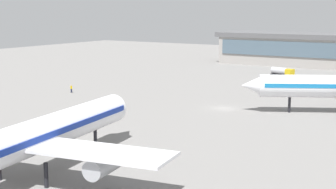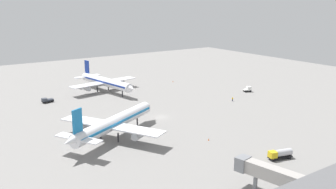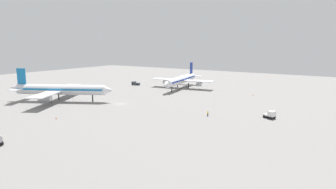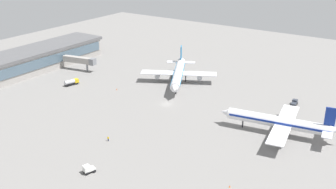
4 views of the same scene
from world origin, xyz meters
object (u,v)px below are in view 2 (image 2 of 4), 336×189
airplane_at_gate (114,123)px  airplane_taxiing (105,82)px  safety_cone_near_gate (173,81)px  fuel_truck (280,154)px  ground_crew_worker (232,99)px  pushback_tractor (47,100)px  safety_cone_mid_apron (209,139)px  baggage_tug (248,89)px

airplane_at_gate → airplane_taxiing: (22.66, 53.94, -0.19)m
airplane_at_gate → safety_cone_near_gate: 79.84m
airplane_taxiing → safety_cone_near_gate: airplane_taxiing is taller
airplane_at_gate → fuel_truck: 47.01m
ground_crew_worker → safety_cone_near_gate: ground_crew_worker is taller
pushback_tractor → safety_cone_mid_apron: size_ratio=7.65×
ground_crew_worker → safety_cone_mid_apron: ground_crew_worker is taller
pushback_tractor → safety_cone_mid_apron: pushback_tractor is taller
pushback_tractor → fuel_truck: size_ratio=0.70×
ground_crew_worker → safety_cone_mid_apron: bearing=-157.5°
airplane_at_gate → ground_crew_worker: 58.80m
airplane_taxiing → ground_crew_worker: airplane_taxiing is taller
safety_cone_mid_apron → ground_crew_worker: bearing=37.6°
ground_crew_worker → safety_cone_near_gate: size_ratio=2.78×
fuel_truck → ground_crew_worker: size_ratio=3.94×
airplane_taxiing → fuel_truck: airplane_taxiing is taller
safety_cone_near_gate → safety_cone_mid_apron: (-37.38, -71.07, 0.00)m
fuel_truck → ground_crew_worker: 56.41m
fuel_truck → ground_crew_worker: fuel_truck is taller
safety_cone_near_gate → fuel_truck: bearing=-108.7°
airplane_taxiing → safety_cone_mid_apron: 71.43m
airplane_at_gate → safety_cone_mid_apron: bearing=-67.0°
airplane_taxiing → ground_crew_worker: 55.96m
pushback_tractor → safety_cone_mid_apron: (25.93, -67.71, -0.67)m
ground_crew_worker → airplane_taxiing: bearing=113.9°
airplane_at_gate → baggage_tug: airplane_at_gate is taller
airplane_taxiing → safety_cone_near_gate: bearing=80.4°
baggage_tug → safety_cone_near_gate: 38.75m
baggage_tug → ground_crew_worker: 18.54m
airplane_taxiing → safety_cone_mid_apron: size_ratio=66.83×
airplane_taxiing → safety_cone_near_gate: size_ratio=66.83×
airplane_taxiing → baggage_tug: bearing=46.3°
pushback_tractor → safety_cone_near_gate: pushback_tractor is taller
airplane_at_gate → fuel_truck: size_ratio=5.85×
pushback_tractor → ground_crew_worker: pushback_tractor is taller
fuel_truck → baggage_tug: size_ratio=1.80×
fuel_truck → safety_cone_near_gate: 96.30m
fuel_truck → safety_cone_near_gate: (30.79, 91.23, -1.09)m
airplane_taxiing → pushback_tractor: airplane_taxiing is taller
airplane_at_gate → airplane_taxiing: airplane_at_gate is taller
airplane_taxiing → pushback_tractor: (-27.05, -3.59, -3.48)m
airplane_at_gate → safety_cone_near_gate: bearing=14.2°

